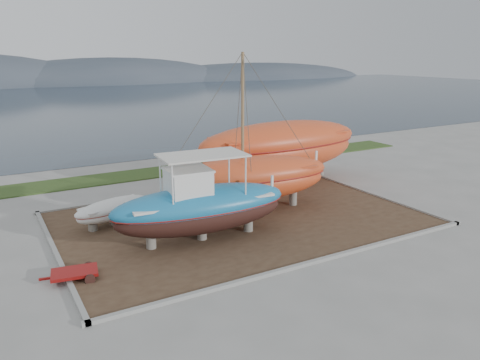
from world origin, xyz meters
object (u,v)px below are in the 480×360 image
blue_caique (201,198)px  red_trailer (75,275)px  orange_sailboat (251,135)px  orange_bare_hull (281,153)px  white_dinghy (113,212)px

blue_caique → red_trailer: bearing=-165.4°
orange_sailboat → orange_bare_hull: (4.71, 3.94, -2.22)m
blue_caique → orange_sailboat: (4.06, 2.42, 2.19)m
white_dinghy → orange_sailboat: 8.07m
white_dinghy → orange_bare_hull: (11.78, 2.36, 1.35)m
blue_caique → red_trailer: blue_caique is taller
white_dinghy → red_trailer: 5.90m
blue_caique → red_trailer: (-5.90, -1.11, -1.88)m
orange_sailboat → orange_bare_hull: bearing=48.3°
blue_caique → orange_bare_hull: 10.83m
orange_sailboat → red_trailer: orange_sailboat is taller
orange_bare_hull → orange_sailboat: bearing=-141.7°
white_dinghy → orange_sailboat: (7.07, -1.58, 3.57)m
blue_caique → white_dinghy: blue_caique is taller
orange_bare_hull → red_trailer: (-14.67, -7.47, -1.85)m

